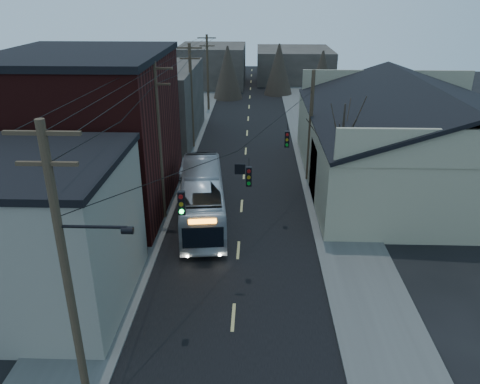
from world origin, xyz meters
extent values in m
cube|color=black|center=(0.00, 30.00, 0.01)|extent=(9.00, 110.00, 0.02)
cube|color=#474744|center=(-6.50, 30.00, 0.06)|extent=(4.00, 110.00, 0.12)
cube|color=#474744|center=(6.50, 30.00, 0.06)|extent=(4.00, 110.00, 0.12)
cube|color=gray|center=(-9.00, 9.00, 3.50)|extent=(8.00, 8.00, 7.00)
cube|color=black|center=(-10.00, 20.00, 5.00)|extent=(10.00, 12.00, 10.00)
cube|color=#322C28|center=(-9.50, 36.00, 3.50)|extent=(9.00, 14.00, 7.00)
cube|color=gray|center=(13.00, 25.00, 2.50)|extent=(16.00, 20.00, 5.00)
cube|color=black|center=(9.00, 25.00, 6.30)|extent=(8.16, 20.60, 2.86)
cube|color=black|center=(17.00, 25.00, 6.30)|extent=(8.16, 20.60, 2.86)
cube|color=#322C28|center=(-6.00, 65.00, 3.00)|extent=(10.00, 12.00, 6.00)
cube|color=#322C28|center=(7.00, 70.00, 2.50)|extent=(12.00, 14.00, 5.00)
cone|color=black|center=(6.50, 20.00, 3.60)|extent=(0.40, 0.40, 7.20)
cylinder|color=#382B1E|center=(-5.00, 3.00, 5.25)|extent=(0.28, 0.28, 10.50)
cube|color=#382B1E|center=(-5.00, 3.00, 10.10)|extent=(2.20, 0.12, 0.12)
cylinder|color=#382B1E|center=(-5.00, 18.00, 5.00)|extent=(0.28, 0.28, 10.00)
cube|color=#382B1E|center=(-5.00, 18.00, 9.60)|extent=(2.20, 0.12, 0.12)
cylinder|color=#382B1E|center=(-5.00, 33.00, 4.75)|extent=(0.28, 0.28, 9.50)
cube|color=#382B1E|center=(-5.00, 33.00, 9.10)|extent=(2.20, 0.12, 0.12)
cylinder|color=#382B1E|center=(-5.00, 48.00, 4.50)|extent=(0.28, 0.28, 9.00)
cube|color=#382B1E|center=(-5.00, 48.00, 8.60)|extent=(2.20, 0.12, 0.12)
cylinder|color=#382B1E|center=(5.00, 25.00, 4.25)|extent=(0.28, 0.28, 8.50)
cube|color=black|center=(-2.00, 7.50, 5.95)|extent=(0.28, 0.20, 1.00)
cube|color=black|center=(0.60, 12.00, 5.35)|extent=(0.28, 0.20, 1.00)
cube|color=black|center=(2.80, 18.00, 5.45)|extent=(0.28, 0.20, 1.00)
imported|color=#A7ADB3|center=(-2.46, 17.96, 1.53)|extent=(3.82, 11.22, 3.06)
imported|color=#929599|center=(-4.30, 26.03, 0.64)|extent=(1.49, 3.93, 1.28)
camera|label=1|loc=(0.91, -9.29, 13.72)|focal=35.00mm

